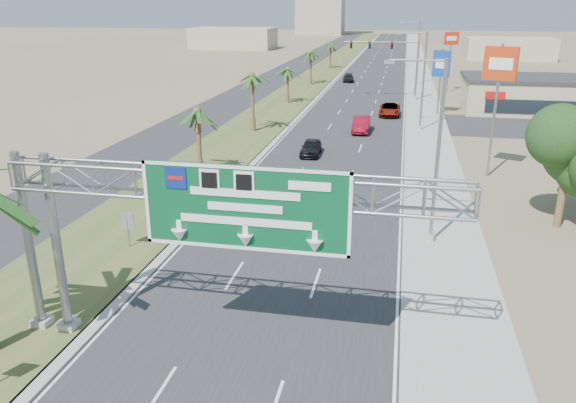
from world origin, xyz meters
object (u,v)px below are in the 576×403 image
at_px(signal_mast, 402,64).
at_px(car_left_lane, 311,148).
at_px(car_mid_lane, 361,125).
at_px(store_building, 540,96).
at_px(car_right_lane, 390,110).
at_px(pole_sign_red_near, 499,73).
at_px(sign_gantry, 205,200).
at_px(pole_sign_red_far, 451,44).
at_px(car_far, 348,78).
at_px(pole_sign_blue, 441,66).

xyz_separation_m(signal_mast, car_left_lane, (-7.24, -32.33, -4.16)).
height_order(signal_mast, car_mid_lane, signal_mast).
height_order(store_building, car_right_lane, store_building).
bearing_deg(signal_mast, pole_sign_red_near, -78.79).
relative_size(sign_gantry, signal_mast, 1.63).
bearing_deg(store_building, signal_mast, 160.46).
relative_size(car_mid_lane, pole_sign_red_near, 0.49).
bearing_deg(signal_mast, car_left_lane, -102.62).
relative_size(signal_mast, car_mid_lane, 2.14).
bearing_deg(sign_gantry, store_building, 67.64).
xyz_separation_m(sign_gantry, car_left_lane, (-1.01, 29.72, -5.36)).
xyz_separation_m(sign_gantry, pole_sign_red_far, (13.07, 70.58, 1.03)).
relative_size(car_far, pole_sign_red_far, 0.49).
bearing_deg(pole_sign_red_far, signal_mast, -128.72).
distance_m(store_building, pole_sign_red_near, 31.97).
distance_m(car_right_lane, pole_sign_red_far, 23.09).
relative_size(car_left_lane, car_right_lane, 0.79).
xyz_separation_m(store_building, pole_sign_blue, (-12.27, -4.40, 3.69)).
bearing_deg(car_mid_lane, sign_gantry, -94.37).
distance_m(car_left_lane, car_mid_lane, 10.97).
distance_m(store_building, car_mid_lane, 26.02).
xyz_separation_m(signal_mast, pole_sign_red_near, (7.10, -35.86, 2.98)).
distance_m(car_right_lane, car_far, 31.14).
height_order(car_right_lane, car_far, car_right_lane).
bearing_deg(signal_mast, car_right_lane, -94.90).
xyz_separation_m(car_mid_lane, car_right_lane, (2.63, 9.74, -0.08)).
distance_m(car_mid_lane, pole_sign_red_far, 32.86).
bearing_deg(pole_sign_blue, signal_mast, 113.71).
relative_size(car_left_lane, pole_sign_blue, 0.53).
relative_size(sign_gantry, car_far, 3.79).
height_order(signal_mast, pole_sign_red_near, pole_sign_red_near).
relative_size(car_mid_lane, car_right_lane, 0.94).
height_order(sign_gantry, store_building, sign_gantry).
bearing_deg(car_right_lane, pole_sign_blue, 18.04).
bearing_deg(sign_gantry, car_left_lane, 91.94).
height_order(signal_mast, car_left_lane, signal_mast).
xyz_separation_m(car_mid_lane, car_far, (-5.24, 39.87, -0.15)).
bearing_deg(pole_sign_red_far, pole_sign_red_near, -89.66).
bearing_deg(signal_mast, pole_sign_blue, -66.29).
xyz_separation_m(car_mid_lane, pole_sign_red_far, (10.51, 30.49, 6.29)).
relative_size(car_mid_lane, car_far, 1.09).
xyz_separation_m(signal_mast, pole_sign_blue, (4.56, -10.38, 0.84)).
bearing_deg(store_building, car_right_lane, -160.74).
height_order(signal_mast, store_building, signal_mast).
distance_m(store_building, car_far, 35.14).
relative_size(sign_gantry, pole_sign_blue, 2.18).
relative_size(signal_mast, pole_sign_red_near, 1.04).
bearing_deg(store_building, pole_sign_red_far, 124.56).
bearing_deg(car_right_lane, store_building, 19.11).
relative_size(car_far, pole_sign_red_near, 0.45).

